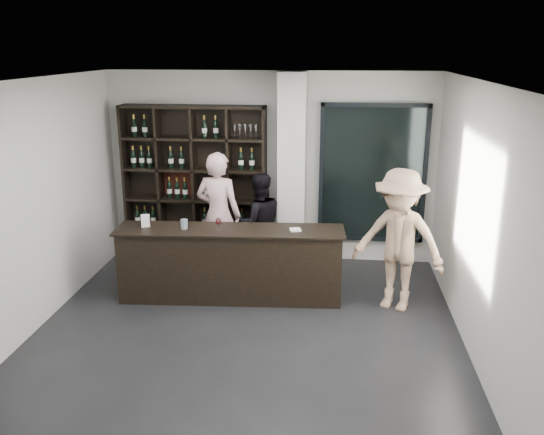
# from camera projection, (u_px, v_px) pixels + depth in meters

# --- Properties ---
(floor) EXTENTS (5.00, 5.50, 0.01)m
(floor) POSITION_uv_depth(u_px,v_px,m) (244.00, 340.00, 6.63)
(floor) COLOR black
(floor) RESTS_ON ground
(wine_shelf) EXTENTS (2.20, 0.35, 2.40)m
(wine_shelf) POSITION_uv_depth(u_px,v_px,m) (195.00, 184.00, 8.85)
(wine_shelf) COLOR black
(wine_shelf) RESTS_ON floor
(structural_column) EXTENTS (0.40, 0.40, 2.90)m
(structural_column) POSITION_uv_depth(u_px,v_px,m) (292.00, 172.00, 8.53)
(structural_column) COLOR silver
(structural_column) RESTS_ON floor
(glass_panel) EXTENTS (1.60, 0.08, 2.10)m
(glass_panel) POSITION_uv_depth(u_px,v_px,m) (373.00, 174.00, 8.63)
(glass_panel) COLOR black
(glass_panel) RESTS_ON floor
(tasting_counter) EXTENTS (2.96, 0.62, 0.97)m
(tasting_counter) POSITION_uv_depth(u_px,v_px,m) (230.00, 264.00, 7.58)
(tasting_counter) COLOR black
(tasting_counter) RESTS_ON floor
(taster_pink) EXTENTS (0.74, 0.57, 1.83)m
(taster_pink) POSITION_uv_depth(u_px,v_px,m) (219.00, 215.00, 8.26)
(taster_pink) COLOR beige
(taster_pink) RESTS_ON floor
(taster_black) EXTENTS (0.88, 0.78, 1.49)m
(taster_black) POSITION_uv_depth(u_px,v_px,m) (259.00, 223.00, 8.47)
(taster_black) COLOR black
(taster_black) RESTS_ON floor
(customer) EXTENTS (1.35, 1.09, 1.82)m
(customer) POSITION_uv_depth(u_px,v_px,m) (399.00, 241.00, 7.19)
(customer) COLOR #9E7B60
(customer) RESTS_ON floor
(wine_glass) EXTENTS (0.10, 0.10, 0.18)m
(wine_glass) POSITION_uv_depth(u_px,v_px,m) (218.00, 223.00, 7.38)
(wine_glass) COLOR white
(wine_glass) RESTS_ON tasting_counter
(spit_cup) EXTENTS (0.12, 0.12, 0.12)m
(spit_cup) POSITION_uv_depth(u_px,v_px,m) (184.00, 224.00, 7.43)
(spit_cup) COLOR silver
(spit_cup) RESTS_ON tasting_counter
(napkin_stack) EXTENTS (0.16, 0.16, 0.02)m
(napkin_stack) POSITION_uv_depth(u_px,v_px,m) (295.00, 230.00, 7.37)
(napkin_stack) COLOR white
(napkin_stack) RESTS_ON tasting_counter
(card_stand) EXTENTS (0.12, 0.09, 0.16)m
(card_stand) POSITION_uv_depth(u_px,v_px,m) (145.00, 221.00, 7.50)
(card_stand) COLOR white
(card_stand) RESTS_ON tasting_counter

